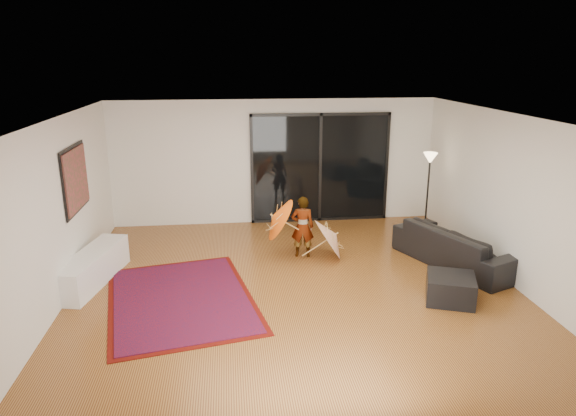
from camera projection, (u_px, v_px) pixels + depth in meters
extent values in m
plane|color=#9C622A|center=(295.00, 288.00, 8.20)|extent=(7.00, 7.00, 0.00)
plane|color=white|center=(296.00, 118.00, 7.43)|extent=(7.00, 7.00, 0.00)
plane|color=silver|center=(275.00, 162.00, 11.15)|extent=(7.00, 0.00, 7.00)
plane|color=silver|center=(348.00, 319.00, 4.48)|extent=(7.00, 0.00, 7.00)
plane|color=silver|center=(56.00, 215.00, 7.43)|extent=(0.00, 7.00, 7.00)
plane|color=silver|center=(512.00, 200.00, 8.21)|extent=(0.00, 7.00, 7.00)
cube|color=black|center=(320.00, 168.00, 11.27)|extent=(3.00, 0.04, 2.40)
cube|color=black|center=(321.00, 114.00, 10.92)|extent=(3.06, 0.06, 0.06)
cube|color=black|center=(319.00, 219.00, 11.59)|extent=(3.06, 0.06, 0.06)
cube|color=black|center=(320.00, 168.00, 11.26)|extent=(0.06, 0.06, 2.40)
cube|color=black|center=(75.00, 179.00, 8.30)|extent=(0.02, 1.28, 1.08)
cube|color=#205123|center=(76.00, 179.00, 8.30)|extent=(0.03, 1.18, 0.98)
cube|color=white|center=(93.00, 268.00, 8.33)|extent=(0.85, 1.91, 0.51)
cube|color=#424244|center=(87.00, 284.00, 8.01)|extent=(0.32, 0.32, 0.29)
cube|color=#4F0B06|center=(181.00, 299.00, 7.81)|extent=(2.65, 3.30, 0.01)
cube|color=maroon|center=(181.00, 299.00, 7.81)|extent=(2.46, 3.11, 0.02)
imported|color=black|center=(456.00, 246.00, 9.04)|extent=(1.76, 2.51, 0.68)
cube|color=black|center=(450.00, 288.00, 7.73)|extent=(0.89, 0.89, 0.40)
cylinder|color=black|center=(425.00, 230.00, 10.90)|extent=(0.29, 0.29, 0.03)
cylinder|color=black|center=(427.00, 196.00, 10.68)|extent=(0.04, 0.04, 1.54)
cone|color=#FFD899|center=(430.00, 158.00, 10.46)|extent=(0.29, 0.29, 0.23)
imported|color=#999999|center=(302.00, 227.00, 9.36)|extent=(0.45, 0.33, 1.14)
cone|color=#E5570C|center=(273.00, 220.00, 9.20)|extent=(0.57, 0.83, 0.80)
cylinder|color=tan|center=(273.00, 238.00, 9.30)|extent=(0.44, 0.02, 0.28)
cylinder|color=tan|center=(273.00, 214.00, 9.18)|extent=(0.06, 0.02, 0.05)
cone|color=silver|center=(336.00, 232.00, 9.30)|extent=(0.62, 0.85, 0.82)
cylinder|color=tan|center=(336.00, 251.00, 9.41)|extent=(0.48, 0.02, 0.32)
cylinder|color=tan|center=(336.00, 226.00, 9.27)|extent=(0.06, 0.02, 0.05)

